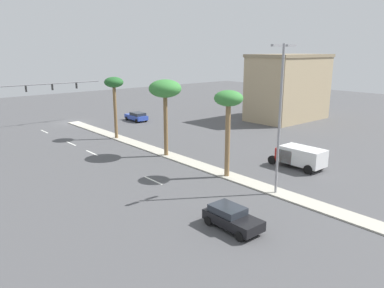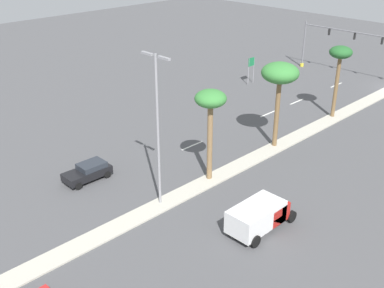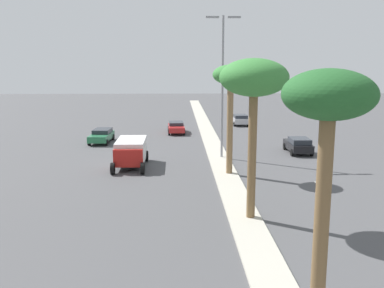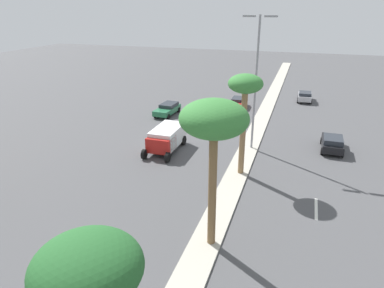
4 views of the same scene
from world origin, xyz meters
name	(u,v)px [view 2 (image 2 of 4)]	position (x,y,z in m)	size (l,w,h in m)	color
ground_plane	(195,189)	(0.00, 37.34, 0.00)	(160.00, 160.00, 0.00)	#4C4C4F
median_curb	(86,243)	(0.00, 48.01, 0.06)	(1.80, 96.01, 0.12)	#B7B2A3
lane_stripe_rear	(336,85)	(6.12, 4.00, 0.01)	(0.20, 2.80, 0.01)	silver
lane_stripe_trailing	(297,102)	(6.12, 13.43, 0.01)	(0.20, 2.80, 0.01)	silver
lane_stripe_inboard	(268,114)	(6.12, 19.28, 0.01)	(0.20, 2.80, 0.01)	silver
lane_stripe_center	(192,146)	(6.12, 31.64, 0.01)	(0.20, 2.80, 0.01)	silver
traffic_signal_gantry	(340,42)	(8.84, -0.45, 4.76)	(20.12, 0.53, 6.91)	slate
directional_road_sign	(251,65)	(14.74, 11.95, 2.59)	(0.10, 1.24, 3.65)	gray
palm_tree_rear	(340,57)	(0.36, 14.84, 7.02)	(2.48, 2.48, 8.09)	brown
palm_tree_mid	(280,75)	(0.32, 25.89, 7.34)	(3.54, 3.54, 8.41)	brown
palm_tree_near	(210,104)	(0.27, 35.31, 6.91)	(2.62, 2.62, 8.01)	olive
street_lamp_outboard	(158,122)	(0.26, 40.92, 6.97)	(2.90, 0.24, 11.96)	gray
sedan_black_leading	(88,171)	(7.54, 42.80, 0.78)	(2.01, 4.11, 1.46)	black
box_truck	(260,215)	(-7.33, 38.02, 1.22)	(2.52, 5.49, 2.14)	#B21E19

